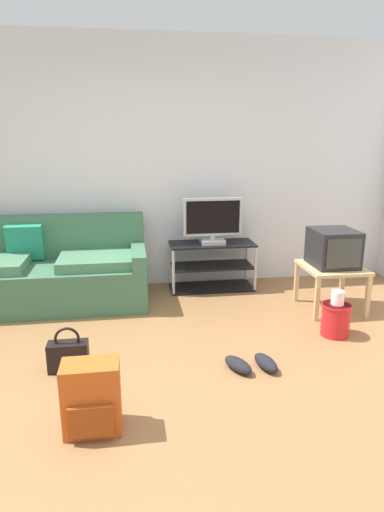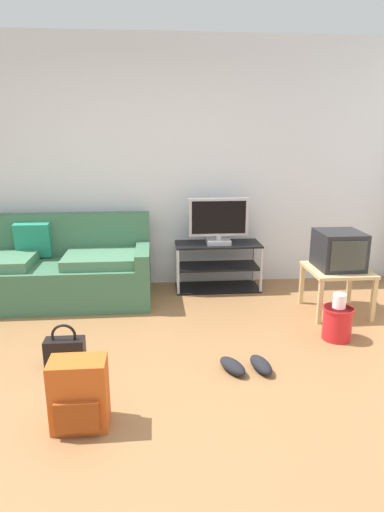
{
  "view_description": "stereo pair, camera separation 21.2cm",
  "coord_description": "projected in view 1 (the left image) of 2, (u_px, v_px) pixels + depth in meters",
  "views": [
    {
      "loc": [
        -0.06,
        -2.45,
        1.67
      ],
      "look_at": [
        0.46,
        1.09,
        0.68
      ],
      "focal_mm": 30.57,
      "sensor_mm": 36.0,
      "label": 1
    },
    {
      "loc": [
        0.15,
        -2.48,
        1.67
      ],
      "look_at": [
        0.46,
        1.09,
        0.68
      ],
      "focal_mm": 30.57,
      "sensor_mm": 36.0,
      "label": 2
    }
  ],
  "objects": [
    {
      "name": "ground_plane",
      "position": [
        146.0,
        406.0,
        2.79
      ],
      "size": [
        9.0,
        9.8,
        0.02
      ],
      "primitive_type": "cube",
      "color": "olive"
    },
    {
      "name": "wall_back",
      "position": [
        133.0,
        166.0,
        4.77
      ],
      "size": [
        9.0,
        0.1,
        2.7
      ],
      "primitive_type": "cube",
      "color": "silver",
      "rests_on": "ground_plane"
    },
    {
      "name": "couch",
      "position": [
        46.0,
        273.0,
        4.43
      ],
      "size": [
        2.01,
        0.84,
        0.87
      ],
      "color": "#3D6B4C",
      "rests_on": "ground_plane"
    },
    {
      "name": "tv_stand",
      "position": [
        212.0,
        266.0,
        4.88
      ],
      "size": [
        0.94,
        0.4,
        0.52
      ],
      "color": "black",
      "rests_on": "ground_plane"
    },
    {
      "name": "flat_tv",
      "position": [
        213.0,
        221.0,
        4.72
      ],
      "size": [
        0.64,
        0.22,
        0.5
      ],
      "color": "#B2B2B7",
      "rests_on": "tv_stand"
    },
    {
      "name": "side_table",
      "position": [
        332.0,
        272.0,
        4.25
      ],
      "size": [
        0.57,
        0.57,
        0.45
      ],
      "color": "tan",
      "rests_on": "ground_plane"
    },
    {
      "name": "crt_tv",
      "position": [
        333.0,
        248.0,
        4.21
      ],
      "size": [
        0.41,
        0.43,
        0.36
      ],
      "color": "#232326",
      "rests_on": "side_table"
    },
    {
      "name": "backpack",
      "position": [
        92.0,
        398.0,
        2.5
      ],
      "size": [
        0.33,
        0.27,
        0.43
      ],
      "rotation": [
        0.0,
        0.0,
        -0.28
      ],
      "color": "#CC561E",
      "rests_on": "ground_plane"
    },
    {
      "name": "handbag",
      "position": [
        68.0,
        355.0,
        3.19
      ],
      "size": [
        0.29,
        0.13,
        0.34
      ],
      "rotation": [
        0.0,
        0.0,
        0.52
      ],
      "color": "black",
      "rests_on": "ground_plane"
    },
    {
      "name": "cleaning_bucket",
      "position": [
        336.0,
        317.0,
        3.73
      ],
      "size": [
        0.25,
        0.25,
        0.4
      ],
      "color": "red",
      "rests_on": "ground_plane"
    },
    {
      "name": "sneakers_pair",
      "position": [
        252.0,
        364.0,
        3.21
      ],
      "size": [
        0.41,
        0.3,
        0.09
      ],
      "color": "black",
      "rests_on": "ground_plane"
    }
  ]
}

